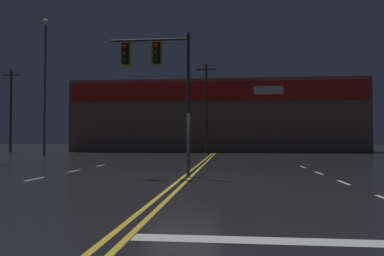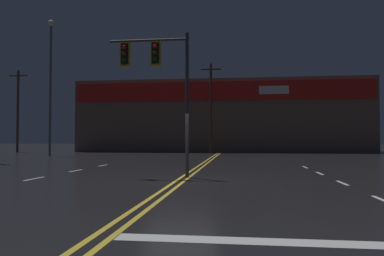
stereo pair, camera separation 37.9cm
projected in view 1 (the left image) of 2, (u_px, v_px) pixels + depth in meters
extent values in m
plane|color=black|center=(183.00, 181.00, 13.43)|extent=(200.00, 200.00, 0.00)
cube|color=gold|center=(178.00, 181.00, 13.45)|extent=(0.12, 60.00, 0.01)
cube|color=gold|center=(187.00, 181.00, 13.42)|extent=(0.12, 60.00, 0.01)
cube|color=silver|center=(34.00, 179.00, 14.00)|extent=(0.12, 1.40, 0.01)
cube|color=silver|center=(74.00, 171.00, 17.58)|extent=(0.12, 1.40, 0.01)
cube|color=silver|center=(101.00, 165.00, 21.16)|extent=(0.12, 1.40, 0.01)
cube|color=silver|center=(344.00, 183.00, 12.86)|extent=(0.12, 1.40, 0.01)
cube|color=silver|center=(319.00, 173.00, 16.44)|extent=(0.12, 1.40, 0.01)
cube|color=silver|center=(303.00, 167.00, 20.02)|extent=(0.12, 1.40, 0.01)
cylinder|color=#38383D|center=(188.00, 105.00, 14.69)|extent=(0.14, 0.14, 5.71)
cylinder|color=#38383D|center=(149.00, 40.00, 14.92)|extent=(3.15, 0.10, 0.10)
cube|color=black|center=(157.00, 53.00, 14.88)|extent=(0.28, 0.24, 0.84)
cube|color=gold|center=(157.00, 53.00, 14.88)|extent=(0.42, 0.08, 0.99)
sphere|color=red|center=(156.00, 46.00, 14.73)|extent=(0.17, 0.17, 0.17)
sphere|color=#543707|center=(156.00, 52.00, 14.72)|extent=(0.17, 0.17, 0.17)
sphere|color=#084513|center=(156.00, 59.00, 14.71)|extent=(0.17, 0.17, 0.17)
cube|color=black|center=(126.00, 54.00, 15.00)|extent=(0.28, 0.24, 0.84)
cube|color=gold|center=(126.00, 54.00, 15.00)|extent=(0.42, 0.08, 0.99)
sphere|color=red|center=(125.00, 47.00, 14.85)|extent=(0.17, 0.17, 0.17)
sphere|color=#543707|center=(125.00, 53.00, 14.85)|extent=(0.17, 0.17, 0.17)
sphere|color=#084513|center=(125.00, 59.00, 14.84)|extent=(0.17, 0.17, 0.17)
cylinder|color=#59595E|center=(45.00, 90.00, 33.49)|extent=(0.20, 0.20, 11.88)
sphere|color=silver|center=(46.00, 22.00, 33.67)|extent=(0.56, 0.56, 0.56)
cube|color=brown|center=(216.00, 118.00, 46.76)|extent=(33.94, 10.00, 8.34)
cube|color=red|center=(215.00, 91.00, 41.77)|extent=(33.26, 0.20, 2.09)
cube|color=white|center=(269.00, 90.00, 41.12)|extent=(3.20, 0.16, 0.90)
cylinder|color=#4C3828|center=(11.00, 111.00, 42.20)|extent=(0.26, 0.26, 9.35)
cube|color=#4C3828|center=(11.00, 75.00, 42.32)|extent=(2.20, 0.12, 0.12)
cylinder|color=#4C3828|center=(206.00, 108.00, 39.96)|extent=(0.26, 0.26, 9.58)
cube|color=#4C3828|center=(206.00, 69.00, 40.09)|extent=(2.20, 0.12, 0.12)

